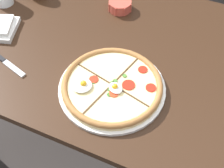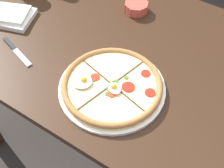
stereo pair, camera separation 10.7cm
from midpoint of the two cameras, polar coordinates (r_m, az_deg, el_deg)
The scene contains 5 objects.
ground_plane at distance 1.82m, azimuth 1.18°, elevation -11.14°, with size 12.00×12.00×0.00m, color #2D2826.
dining_table at distance 1.27m, azimuth 1.65°, elevation 2.61°, with size 1.45×0.89×0.75m.
pizza at distance 1.07m, azimuth -2.87°, elevation -0.55°, with size 0.37×0.37×0.05m.
ramekin_bowl at distance 1.39m, azimuth -0.78°, elevation 14.12°, with size 0.11×0.11×0.04m.
knife_main at distance 1.25m, azimuth -21.07°, elevation 3.50°, with size 0.19×0.07×0.01m.
Camera 1 is at (0.26, -0.81, 1.61)m, focal length 50.00 mm.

